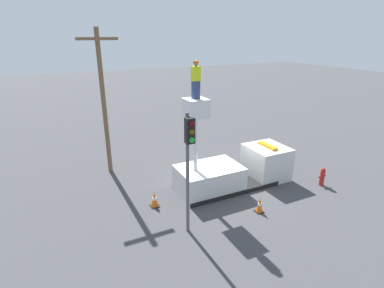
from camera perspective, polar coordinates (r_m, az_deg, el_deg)
ground_plane at (r=17.02m, az=6.40°, el=-8.06°), size 120.00×120.00×0.00m
bucket_truck at (r=16.86m, az=7.97°, el=-4.94°), size 6.60×2.33×5.14m
worker at (r=14.20m, az=0.73°, el=12.10°), size 0.40×0.26×1.75m
traffic_light_pole at (r=11.60m, az=-0.57°, el=-1.54°), size 0.34×0.57×5.27m
fire_hydrant at (r=18.36m, az=23.56°, el=-5.71°), size 0.50×0.26×1.07m
traffic_cone_rear at (r=15.07m, az=-7.17°, el=-10.47°), size 0.43×0.43×0.79m
traffic_cone_curbside at (r=14.90m, az=12.74°, el=-11.29°), size 0.39×0.39×0.77m
utility_pole at (r=17.99m, az=-16.52°, el=8.16°), size 2.20×0.26×8.39m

